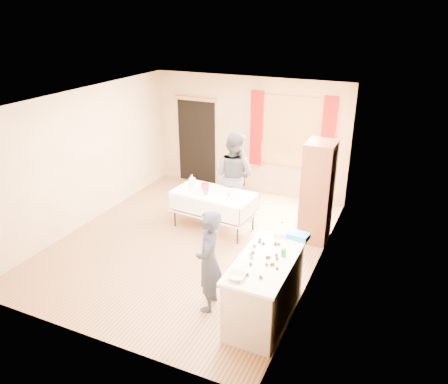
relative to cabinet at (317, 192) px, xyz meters
The scene contains 29 objects.
floor 2.43m from the cabinet, 152.27° to the right, with size 4.50×5.50×0.02m, color #9E7047.
ceiling 2.81m from the cabinet, 152.27° to the right, with size 4.50×5.50×0.02m, color white.
wall_back 2.65m from the cabinet, 139.26° to the left, with size 4.50×0.02×2.60m, color tan.
wall_front 4.31m from the cabinet, 117.60° to the right, with size 4.50×0.02×2.60m, color tan.
wall_left 4.39m from the cabinet, 166.17° to the right, with size 0.02×5.50×2.60m, color tan.
wall_right 1.14m from the cabinet, 75.53° to the right, with size 0.02×5.50×2.60m, color tan.
window_frame 2.03m from the cabinet, 120.60° to the left, with size 1.32×0.06×1.52m, color olive.
window_pane 2.02m from the cabinet, 120.83° to the left, with size 1.20×0.02×1.40m, color white.
curtain_left 2.47m from the cabinet, 137.46° to the left, with size 0.28×0.06×1.65m, color #AC0600.
curtain_right 1.74m from the cabinet, 97.37° to the left, with size 0.28×0.06×1.65m, color #AC0600.
doorway 3.70m from the cabinet, 152.90° to the left, with size 0.95×0.04×2.00m, color black.
door_lintel 3.84m from the cabinet, 153.31° to the left, with size 1.05×0.06×0.08m, color olive.
cabinet is the anchor object (origin of this frame).
counter 2.51m from the cabinet, 92.32° to the right, with size 0.72×1.52×0.91m.
party_table 1.96m from the cabinet, 168.01° to the right, with size 1.60×0.93×0.75m.
chair 2.04m from the cabinet, 164.46° to the left, with size 0.46×0.46×1.09m.
girl 2.74m from the cabinet, 108.79° to the right, with size 0.47×0.61×1.50m, color #22283B.
woman 1.73m from the cabinet, behind, with size 0.96×0.81×1.76m, color black.
soda_can 2.31m from the cabinet, 87.85° to the right, with size 0.07×0.07×0.12m, color #0C8216.
mixing_bowl 3.05m from the cabinet, 95.44° to the right, with size 0.24×0.24×0.05m, color white.
foam_block 1.83m from the cabinet, 94.10° to the right, with size 0.15×0.10×0.08m, color white.
blue_basket 1.75m from the cabinet, 85.72° to the right, with size 0.30×0.20×0.08m, color #1A84DE.
pitcher 2.33m from the cabinet, 169.11° to the right, with size 0.11×0.11×0.22m, color silver.
cup_red 2.09m from the cabinet, behind, with size 0.19×0.19×0.13m, color #DE2A43.
cup_rainbow 2.02m from the cabinet, 164.32° to the right, with size 0.14×0.14×0.11m, color red.
small_bowl 1.60m from the cabinet, 168.54° to the right, with size 0.20×0.20×0.05m, color white.
pastry_tray 1.52m from the cabinet, 157.57° to the right, with size 0.28×0.20×0.02m, color white.
bottle 2.43m from the cabinet, behind, with size 0.10×0.10×0.19m, color white.
cake_balls 2.47m from the cabinet, 93.43° to the right, with size 0.51×1.12×0.04m.
Camera 1 is at (3.41, -6.12, 3.95)m, focal length 35.00 mm.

